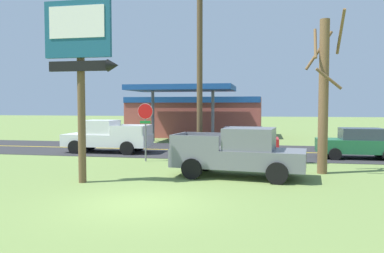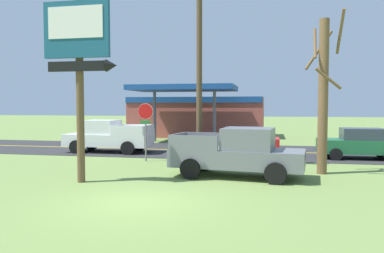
# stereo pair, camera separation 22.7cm
# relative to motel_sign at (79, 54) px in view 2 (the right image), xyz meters

# --- Properties ---
(ground_plane) EXTENTS (180.00, 180.00, 0.00)m
(ground_plane) POSITION_rel_motel_sign_xyz_m (2.98, -2.30, -4.71)
(ground_plane) COLOR olive
(road_asphalt) EXTENTS (140.00, 8.00, 0.02)m
(road_asphalt) POSITION_rel_motel_sign_xyz_m (2.98, 10.70, -4.70)
(road_asphalt) COLOR #2B2B2D
(road_asphalt) RESTS_ON ground
(road_centre_line) EXTENTS (126.00, 0.20, 0.01)m
(road_centre_line) POSITION_rel_motel_sign_xyz_m (2.98, 10.70, -4.69)
(road_centre_line) COLOR gold
(road_centre_line) RESTS_ON road_asphalt
(motel_sign) EXTENTS (2.78, 0.54, 6.87)m
(motel_sign) POSITION_rel_motel_sign_xyz_m (0.00, 0.00, 0.00)
(motel_sign) COLOR brown
(motel_sign) RESTS_ON ground
(stop_sign) EXTENTS (0.80, 0.08, 2.95)m
(stop_sign) POSITION_rel_motel_sign_xyz_m (0.58, 5.64, -2.69)
(stop_sign) COLOR slate
(stop_sign) RESTS_ON ground
(utility_pole) EXTENTS (2.13, 0.26, 9.73)m
(utility_pole) POSITION_rel_motel_sign_xyz_m (3.60, 4.32, 0.49)
(utility_pole) COLOR brown
(utility_pole) RESTS_ON ground
(bare_tree) EXTENTS (1.43, 1.43, 6.65)m
(bare_tree) POSITION_rel_motel_sign_xyz_m (8.92, 3.75, -1.35)
(bare_tree) COLOR brown
(bare_tree) RESTS_ON ground
(gas_station) EXTENTS (12.00, 11.50, 4.40)m
(gas_station) POSITION_rel_motel_sign_xyz_m (0.19, 21.80, -2.77)
(gas_station) COLOR #A84C42
(gas_station) RESTS_ON ground
(pickup_grey_parked_on_lawn) EXTENTS (5.39, 2.69, 1.96)m
(pickup_grey_parked_on_lawn) POSITION_rel_motel_sign_xyz_m (5.56, 2.31, -3.75)
(pickup_grey_parked_on_lawn) COLOR slate
(pickup_grey_parked_on_lawn) RESTS_ON ground
(pickup_white_on_road) EXTENTS (5.20, 2.24, 1.96)m
(pickup_white_on_road) POSITION_rel_motel_sign_xyz_m (-2.87, 8.70, -3.75)
(pickup_white_on_road) COLOR silver
(pickup_white_on_road) RESTS_ON ground
(car_green_near_lane) EXTENTS (4.20, 2.00, 1.64)m
(car_green_near_lane) POSITION_rel_motel_sign_xyz_m (11.46, 8.70, -3.88)
(car_green_near_lane) COLOR #1E6038
(car_green_near_lane) RESTS_ON ground
(car_red_mid_lane) EXTENTS (4.20, 2.00, 1.64)m
(car_red_mid_lane) POSITION_rel_motel_sign_xyz_m (5.23, 8.70, -3.88)
(car_red_mid_lane) COLOR red
(car_red_mid_lane) RESTS_ON ground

